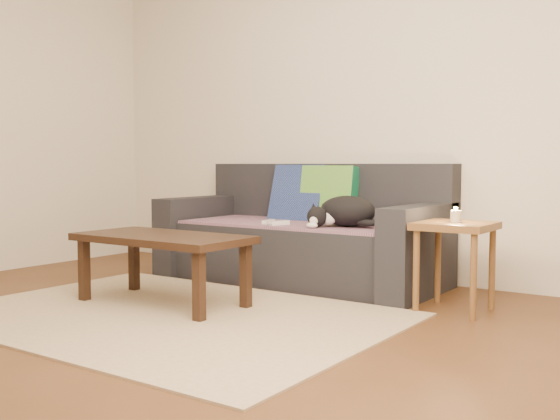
{
  "coord_description": "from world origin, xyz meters",
  "views": [
    {
      "loc": [
        2.62,
        -2.5,
        0.87
      ],
      "look_at": [
        0.05,
        1.2,
        0.55
      ],
      "focal_mm": 42.0,
      "sensor_mm": 36.0,
      "label": 1
    }
  ],
  "objects": [
    {
      "name": "rug",
      "position": [
        0.0,
        0.15,
        0.01
      ],
      "size": [
        2.5,
        1.8,
        0.01
      ],
      "primitive_type": "cube",
      "color": "tan",
      "rests_on": "ground"
    },
    {
      "name": "ground",
      "position": [
        0.0,
        0.0,
        0.0
      ],
      "size": [
        4.5,
        4.5,
        0.0
      ],
      "primitive_type": "plane",
      "color": "brown",
      "rests_on": "ground"
    },
    {
      "name": "throw_blanket",
      "position": [
        0.0,
        1.48,
        0.43
      ],
      "size": [
        1.66,
        0.74,
        0.02
      ],
      "primitive_type": "cube",
      "color": "#392445",
      "rests_on": "sofa"
    },
    {
      "name": "sofa",
      "position": [
        0.0,
        1.57,
        0.31
      ],
      "size": [
        2.1,
        0.94,
        0.87
      ],
      "color": "#232328",
      "rests_on": "ground"
    },
    {
      "name": "wii_remote_a",
      "position": [
        -0.09,
        1.26,
        0.46
      ],
      "size": [
        0.06,
        0.15,
        0.03
      ],
      "primitive_type": "cube",
      "rotation": [
        0.0,
        0.0,
        1.76
      ],
      "color": "white",
      "rests_on": "throw_blanket"
    },
    {
      "name": "candle",
      "position": [
        1.29,
        1.21,
        0.56
      ],
      "size": [
        0.06,
        0.06,
        0.09
      ],
      "color": "beige",
      "rests_on": "side_table"
    },
    {
      "name": "side_table",
      "position": [
        1.29,
        1.21,
        0.43
      ],
      "size": [
        0.42,
        0.42,
        0.53
      ],
      "color": "brown",
      "rests_on": "ground"
    },
    {
      "name": "cushion_green",
      "position": [
        0.12,
        1.74,
        0.63
      ],
      "size": [
        0.44,
        0.18,
        0.45
      ],
      "primitive_type": "cube",
      "rotation": [
        -0.15,
        0.0,
        0.0
      ],
      "color": "#0D583A",
      "rests_on": "throw_blanket"
    },
    {
      "name": "wii_remote_b",
      "position": [
        0.01,
        1.25,
        0.46
      ],
      "size": [
        0.09,
        0.15,
        0.03
      ],
      "primitive_type": "cube",
      "rotation": [
        0.0,
        0.0,
        1.18
      ],
      "color": "white",
      "rests_on": "throw_blanket"
    },
    {
      "name": "coffee_table",
      "position": [
        -0.23,
        0.35,
        0.38
      ],
      "size": [
        1.09,
        0.55,
        0.44
      ],
      "color": "black",
      "rests_on": "rug"
    },
    {
      "name": "back_wall",
      "position": [
        0.0,
        2.0,
        1.3
      ],
      "size": [
        4.5,
        0.04,
        2.6
      ],
      "primitive_type": "cube",
      "color": "beige",
      "rests_on": "ground"
    },
    {
      "name": "cushion_navy",
      "position": [
        -0.15,
        1.74,
        0.63
      ],
      "size": [
        0.45,
        0.23,
        0.46
      ],
      "primitive_type": "cube",
      "rotation": [
        -0.28,
        0.0,
        0.0
      ],
      "color": "#0F1C44",
      "rests_on": "throw_blanket"
    },
    {
      "name": "cat",
      "position": [
        0.45,
        1.4,
        0.54
      ],
      "size": [
        0.49,
        0.45,
        0.21
      ],
      "rotation": [
        0.0,
        0.0,
        0.25
      ],
      "color": "black",
      "rests_on": "throw_blanket"
    }
  ]
}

